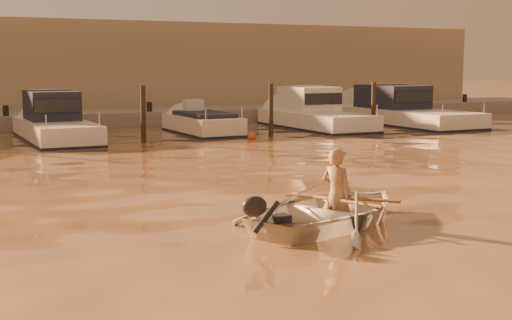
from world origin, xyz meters
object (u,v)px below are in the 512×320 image
moored_boat_2 (55,123)px  moored_boat_4 (316,114)px  dinghy (333,210)px  waterfront_building (69,70)px  moored_boat_5 (403,110)px  moored_boat_3 (202,128)px  person (337,195)px

moored_boat_2 → moored_boat_4: size_ratio=0.99×
dinghy → waterfront_building: 27.07m
dinghy → moored_boat_5: size_ratio=0.40×
moored_boat_3 → moored_boat_5: moored_boat_5 is taller
dinghy → moored_boat_4: moored_boat_4 is taller
person → waterfront_building: size_ratio=0.03×
dinghy → waterfront_building: (1.12, 26.96, 2.15)m
dinghy → moored_boat_4: size_ratio=0.50×
waterfront_building → dinghy: bearing=-92.4°
moored_boat_4 → moored_boat_5: bearing=0.0°
person → moored_boat_2: bearing=-17.3°
person → moored_boat_2: (-1.77, 15.92, 0.12)m
moored_boat_2 → moored_boat_3: bearing=0.0°
moored_boat_2 → waterfront_building: waterfront_building is taller
moored_boat_2 → moored_boat_3: (5.67, 0.00, -0.40)m
moored_boat_2 → waterfront_building: size_ratio=0.16×
waterfront_building → moored_boat_3: bearing=-75.3°
moored_boat_2 → waterfront_building: (2.80, 11.00, 1.77)m
waterfront_building → person: bearing=-92.2°
waterfront_building → moored_boat_4: bearing=-53.6°
moored_boat_5 → waterfront_building: bearing=139.1°
moored_boat_5 → person: bearing=-130.8°
moored_boat_4 → waterfront_building: bearing=126.4°
moored_boat_4 → waterfront_building: waterfront_building is taller
moored_boat_2 → moored_boat_3: 5.69m
moored_boat_3 → person: bearing=-103.8°
dinghy → moored_boat_2: size_ratio=0.50×
moored_boat_2 → waterfront_building: bearing=75.7°
dinghy → person: size_ratio=2.22×
dinghy → moored_boat_4: (9.23, 15.96, 0.37)m
dinghy → moored_boat_3: size_ratio=0.67×
dinghy → moored_boat_5: bearing=-64.6°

